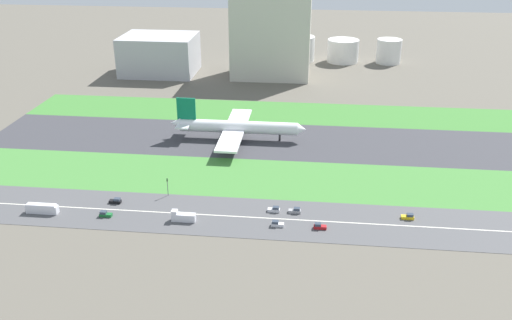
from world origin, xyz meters
The scene contains 22 objects.
ground_plane centered at (0.00, 0.00, 0.00)m, with size 800.00×800.00×0.00m, color #5B564C.
runway centered at (0.00, 0.00, 0.05)m, with size 280.00×46.00×0.10m, color #38383D.
grass_median_north centered at (0.00, 41.00, 0.05)m, with size 280.00×36.00×0.10m, color #3D7A33.
grass_median_south centered at (0.00, -41.00, 0.05)m, with size 280.00×36.00×0.10m, color #427F38.
highway centered at (0.00, -73.00, 0.05)m, with size 280.00×28.00×0.10m, color #4C4C4F.
highway_centerline centered at (0.00, -73.00, 0.11)m, with size 266.00×0.50×0.01m, color silver.
airliner centered at (-22.13, 0.00, 6.23)m, with size 65.00×56.00×19.70m.
car_5 centered at (18.24, -78.00, 0.92)m, with size 4.40×1.80×2.00m.
car_6 centered at (9.51, -68.00, 0.92)m, with size 4.40×1.80×2.00m.
car_2 centered at (-57.72, -78.00, 0.92)m, with size 4.40×1.80×2.00m.
car_3 centered at (3.63, -78.00, 0.92)m, with size 4.40×1.80×2.00m.
truck_0 centered at (-29.44, -78.00, 1.67)m, with size 8.40×2.50×4.00m.
car_0 centered at (49.38, -68.00, 0.92)m, with size 4.40×1.80×2.00m.
car_1 centered at (1.94, -68.00, 0.92)m, with size 4.40×1.80×2.00m.
car_4 centered at (-57.37, -68.00, 0.92)m, with size 4.40×1.80×2.00m.
bus_0 centered at (-81.11, -78.00, 1.82)m, with size 11.60×2.50×3.50m.
traffic_light centered at (-39.48, -60.01, 4.29)m, with size 0.36×0.50×7.20m.
terminal_building centered at (-90.00, 114.00, 12.70)m, with size 48.50×38.27×25.40m, color #B2B2B7.
hangar_building centered at (-14.80, 114.00, 27.34)m, with size 50.48×32.50×54.68m, color beige.
fuel_tank_west centered at (1.92, 159.00, 8.90)m, with size 23.17×23.17×17.80m, color silver.
fuel_tank_centre centered at (34.17, 159.00, 8.10)m, with size 22.64×22.64×16.20m, color silver.
fuel_tank_east centered at (66.98, 159.00, 8.58)m, with size 17.64×17.64×17.16m, color silver.
Camera 1 is at (14.10, -239.93, 98.04)m, focal length 38.23 mm.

